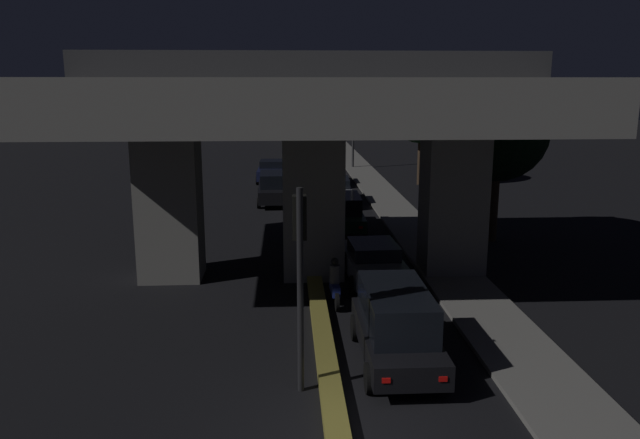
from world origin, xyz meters
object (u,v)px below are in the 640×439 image
traffic_light_left_of_median (300,254)px  car_black_lead_oncoming (273,187)px  car_grey_second (372,261)px  pedestrian_on_sidewalk (435,249)px  car_silver_fifth (326,173)px  car_dark_blue_second_oncoming (272,170)px  car_black_lead (396,324)px  car_dark_green_third (342,212)px  motorcycle_blue_filtering_near (335,284)px  street_lamp (349,109)px  car_silver_fourth (335,190)px

traffic_light_left_of_median → car_black_lead_oncoming: bearing=92.6°
car_grey_second → pedestrian_on_sidewalk: size_ratio=2.46×
car_silver_fifth → car_dark_blue_second_oncoming: car_dark_blue_second_oncoming is taller
car_black_lead → car_grey_second: (0.29, 6.27, -0.23)m
car_grey_second → car_dark_blue_second_oncoming: (-3.89, 22.68, -0.02)m
car_dark_green_third → motorcycle_blue_filtering_near: 10.03m
car_dark_blue_second_oncoming → street_lamp: bearing=137.2°
car_black_lead_oncoming → motorcycle_blue_filtering_near: size_ratio=2.50×
motorcycle_blue_filtering_near → pedestrian_on_sidewalk: size_ratio=1.13×
street_lamp → pedestrian_on_sidewalk: bearing=-89.5°
car_grey_second → car_black_lead_oncoming: (-3.63, 14.64, 0.13)m
car_dark_green_third → motorcycle_blue_filtering_near: car_dark_green_third is taller
car_grey_second → street_lamp: bearing=-6.6°
car_silver_fourth → car_black_lead_oncoming: (-3.48, 0.40, 0.10)m
car_silver_fifth → car_black_lead_oncoming: bearing=152.6°
traffic_light_left_of_median → car_black_lead_oncoming: 22.25m
car_black_lead_oncoming → motorcycle_blue_filtering_near: car_black_lead_oncoming is taller
car_black_lead → car_grey_second: 6.28m
car_black_lead_oncoming → street_lamp: bearing=156.5°
car_dark_green_third → car_black_lead: bearing=-178.7°
car_dark_blue_second_oncoming → car_dark_green_third: bearing=15.0°
street_lamp → car_black_lead_oncoming: bearing=-111.9°
car_silver_fourth → car_dark_blue_second_oncoming: car_silver_fourth is taller
traffic_light_left_of_median → car_grey_second: 8.28m
street_lamp → car_silver_fourth: (-2.22, -14.55, -3.88)m
car_black_lead → car_dark_blue_second_oncoming: car_black_lead is taller
car_dark_blue_second_oncoming → motorcycle_blue_filtering_near: bearing=7.1°
street_lamp → car_silver_fourth: 15.22m
car_black_lead_oncoming → pedestrian_on_sidewalk: pedestrian_on_sidewalk is taller
car_silver_fourth → car_silver_fifth: bearing=2.4°
car_black_lead_oncoming → car_dark_green_third: bearing=24.5°
car_dark_green_third → traffic_light_left_of_median: bearing=172.6°
traffic_light_left_of_median → car_silver_fourth: (2.48, 21.72, -2.34)m
car_grey_second → motorcycle_blue_filtering_near: (-1.44, -2.04, -0.14)m
traffic_light_left_of_median → car_silver_fourth: bearing=83.5°
car_grey_second → car_silver_fifth: size_ratio=0.92×
car_black_lead_oncoming → car_dark_blue_second_oncoming: 8.04m
motorcycle_blue_filtering_near → car_dark_green_third: bearing=-8.0°
street_lamp → traffic_light_left_of_median: bearing=-97.4°
car_black_lead_oncoming → motorcycle_blue_filtering_near: (2.19, -16.68, -0.26)m
pedestrian_on_sidewalk → car_grey_second: bearing=-165.3°
car_grey_second → car_dark_green_third: size_ratio=0.90×
car_dark_blue_second_oncoming → motorcycle_blue_filtering_near: motorcycle_blue_filtering_near is taller
car_grey_second → pedestrian_on_sidewalk: bearing=-77.8°
car_grey_second → car_dark_green_third: car_dark_green_third is taller
traffic_light_left_of_median → car_grey_second: bearing=70.6°
motorcycle_blue_filtering_near → pedestrian_on_sidewalk: 4.59m
car_silver_fourth → car_black_lead_oncoming: size_ratio=0.99×
traffic_light_left_of_median → car_silver_fourth: traffic_light_left_of_median is taller
car_silver_fifth → pedestrian_on_sidewalk: bearing=-172.8°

